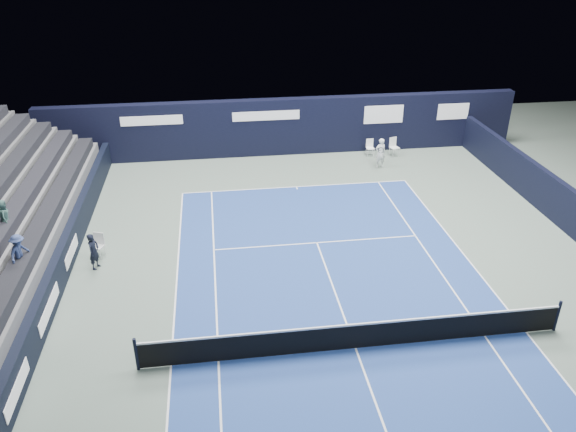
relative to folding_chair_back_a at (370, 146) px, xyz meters
name	(u,v)px	position (x,y,z in m)	size (l,w,h in m)	color
ground	(341,309)	(-4.67, -13.57, -0.52)	(48.00, 48.00, 0.00)	#55655A
court_surface	(356,348)	(-4.67, -15.57, -0.52)	(10.97, 23.77, 0.01)	navy
enclosure_wall_right	(570,211)	(5.83, -9.57, 0.38)	(0.30, 22.00, 1.80)	black
folding_chair_back_a	(370,146)	(0.00, 0.00, 0.00)	(0.41, 0.40, 0.92)	white
folding_chair_back_b	(394,145)	(1.29, -0.20, 0.05)	(0.56, 0.55, 1.01)	white
line_judge_chair	(98,243)	(-13.14, -8.98, 0.03)	(0.54, 0.53, 0.97)	silver
line_judge	(94,251)	(-13.14, -9.85, 0.19)	(0.52, 0.34, 1.42)	black
court_markings	(356,348)	(-4.67, -15.57, -0.51)	(11.03, 23.83, 0.00)	white
tennis_net	(357,335)	(-4.67, -15.57, -0.01)	(12.90, 0.10, 1.10)	black
back_sponsor_wall	(284,127)	(-4.66, 0.93, 1.03)	(26.00, 0.63, 3.10)	black
side_barrier_left	(67,252)	(-14.17, -9.59, 0.08)	(0.33, 22.00, 1.20)	black
tennis_player	(380,153)	(0.05, -1.76, 0.27)	(0.63, 0.85, 1.58)	white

